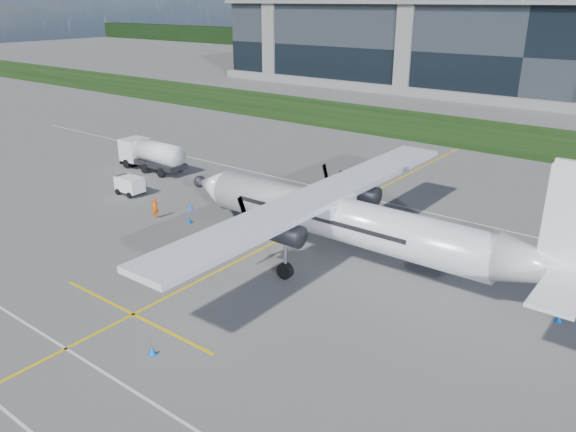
{
  "coord_description": "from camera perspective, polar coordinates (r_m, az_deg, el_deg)",
  "views": [
    {
      "loc": [
        25.49,
        -21.6,
        15.75
      ],
      "look_at": [
        4.68,
        5.39,
        2.56
      ],
      "focal_mm": 35.0,
      "sensor_mm": 36.0,
      "label": 1
    }
  ],
  "objects": [
    {
      "name": "safety_cone_fwd",
      "position": [
        45.74,
        -9.88,
        1.02
      ],
      "size": [
        0.36,
        0.36,
        0.5
      ],
      "primitive_type": "cone",
      "color": "blue",
      "rests_on": "ground"
    },
    {
      "name": "yellow_taxiway_centerline",
      "position": [
        41.86,
        2.03,
        -0.95
      ],
      "size": [
        0.2,
        70.0,
        0.01
      ],
      "primitive_type": "cube",
      "color": "yellow",
      "rests_on": "ground"
    },
    {
      "name": "ground_crew_person",
      "position": [
        44.12,
        -13.35,
        0.92
      ],
      "size": [
        0.6,
        0.79,
        1.83
      ],
      "primitive_type": "imported",
      "rotation": [
        0.0,
        0.0,
        1.48
      ],
      "color": "#F25907",
      "rests_on": "ground"
    },
    {
      "name": "safety_cone_tail",
      "position": [
        32.93,
        25.81,
        -9.26
      ],
      "size": [
        0.36,
        0.36,
        0.5
      ],
      "primitive_type": "cone",
      "color": "blue",
      "rests_on": "ground"
    },
    {
      "name": "turboprop_aircraft",
      "position": [
        34.73,
        6.97,
        1.87
      ],
      "size": [
        28.11,
        29.16,
        8.75
      ],
      "primitive_type": null,
      "color": "white",
      "rests_on": "ground"
    },
    {
      "name": "fuel_tanker_truck",
      "position": [
        57.14,
        -14.0,
        6.07
      ],
      "size": [
        7.93,
        2.58,
        2.97
      ],
      "primitive_type": null,
      "color": "silver",
      "rests_on": "ground"
    },
    {
      "name": "grass_strip",
      "position": [
        75.77,
        17.31,
        8.23
      ],
      "size": [
        400.0,
        18.0,
        0.04
      ],
      "primitive_type": "cube",
      "color": "black",
      "rests_on": "ground"
    },
    {
      "name": "ground",
      "position": [
        68.5,
        14.86,
        7.16
      ],
      "size": [
        400.0,
        400.0,
        0.0
      ],
      "primitive_type": "plane",
      "color": "slate",
      "rests_on": "ground"
    },
    {
      "name": "safety_cone_portwing",
      "position": [
        28.02,
        -13.63,
        -13.11
      ],
      "size": [
        0.36,
        0.36,
        0.5
      ],
      "primitive_type": "cone",
      "color": "blue",
      "rests_on": "ground"
    },
    {
      "name": "baggage_tug",
      "position": [
        50.17,
        -15.77,
        2.99
      ],
      "size": [
        2.64,
        1.58,
        1.58
      ],
      "primitive_type": null,
      "color": "white",
      "rests_on": "ground"
    },
    {
      "name": "safety_cone_nose_port",
      "position": [
        42.91,
        -10.0,
        -0.36
      ],
      "size": [
        0.36,
        0.36,
        0.5
      ],
      "primitive_type": "cone",
      "color": "blue",
      "rests_on": "ground"
    },
    {
      "name": "pylon_west",
      "position": [
        201.43,
        6.48,
        20.82
      ],
      "size": [
        9.0,
        4.6,
        30.0
      ],
      "primitive_type": null,
      "color": "gray",
      "rests_on": "ground"
    },
    {
      "name": "terminal_building",
      "position": [
        105.07,
        24.34,
        14.87
      ],
      "size": [
        120.0,
        20.0,
        15.0
      ],
      "primitive_type": "cube",
      "color": "black",
      "rests_on": "ground"
    }
  ]
}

